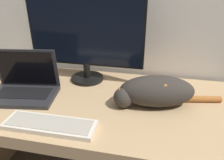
{
  "coord_description": "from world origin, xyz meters",
  "views": [
    {
      "loc": [
        0.35,
        -0.57,
        1.29
      ],
      "look_at": [
        0.15,
        0.32,
        0.86
      ],
      "focal_mm": 35.0,
      "sensor_mm": 36.0,
      "label": 1
    }
  ],
  "objects": [
    {
      "name": "monitor",
      "position": [
        -0.05,
        0.57,
        1.02
      ],
      "size": [
        0.67,
        0.19,
        0.55
      ],
      "color": "black",
      "rests_on": "desk"
    },
    {
      "name": "small_toy",
      "position": [
        0.36,
        0.55,
        0.76
      ],
      "size": [
        0.06,
        0.06,
        0.06
      ],
      "color": "red",
      "rests_on": "desk"
    },
    {
      "name": "cat",
      "position": [
        0.35,
        0.37,
        0.8
      ],
      "size": [
        0.52,
        0.23,
        0.15
      ],
      "rotation": [
        0.0,
        0.0,
        0.19
      ],
      "color": "#332D28",
      "rests_on": "desk"
    },
    {
      "name": "desk",
      "position": [
        0.0,
        0.36,
        0.58
      ],
      "size": [
        1.53,
        0.71,
        0.72
      ],
      "color": "tan",
      "rests_on": "ground_plane"
    },
    {
      "name": "external_keyboard",
      "position": [
        -0.06,
        0.1,
        0.73
      ],
      "size": [
        0.39,
        0.13,
        0.02
      ],
      "rotation": [
        0.0,
        0.0,
        0.01
      ],
      "color": "beige",
      "rests_on": "desk"
    },
    {
      "name": "laptop",
      "position": [
        -0.32,
        0.32,
        0.77
      ],
      "size": [
        0.36,
        0.27,
        0.24
      ],
      "rotation": [
        0.0,
        0.0,
        0.15
      ],
      "color": "#232326",
      "rests_on": "desk"
    }
  ]
}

